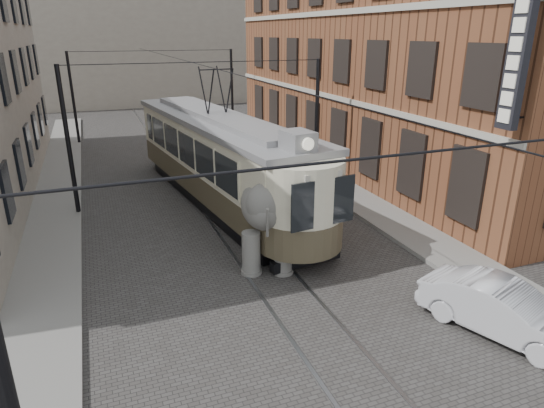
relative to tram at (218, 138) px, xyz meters
name	(u,v)px	position (x,y,z in m)	size (l,w,h in m)	color
ground	(254,253)	(-0.28, -5.41, -2.87)	(120.00, 120.00, 0.00)	#3D3A38
tram_rails	(254,253)	(-0.28, -5.41, -2.86)	(1.54, 80.00, 0.02)	slate
sidewalk_right	(401,227)	(5.72, -5.41, -2.80)	(2.00, 60.00, 0.15)	slate
sidewalk_left	(46,285)	(-6.78, -5.41, -2.80)	(2.00, 60.00, 0.15)	slate
brick_building	(390,54)	(10.72, 3.59, 3.13)	(8.00, 26.00, 12.00)	brown
distant_block	(128,34)	(-0.28, 34.59, 4.13)	(28.00, 10.00, 14.00)	gray
catenary	(209,138)	(-0.48, -0.41, 0.13)	(11.00, 30.20, 6.00)	black
tram	(218,138)	(0.00, 0.00, 0.00)	(2.99, 14.48, 5.75)	beige
elephant	(266,216)	(-0.03, -5.97, -1.34)	(2.77, 5.03, 3.08)	#5F5D58
parked_car	(503,310)	(3.99, -11.90, -2.21)	(1.42, 4.03, 1.33)	silver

